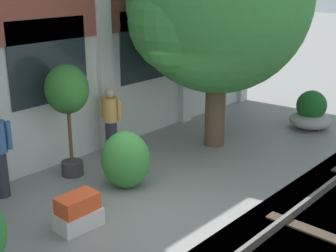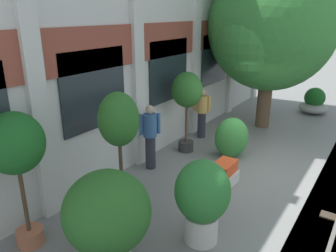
{
  "view_description": "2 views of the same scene",
  "coord_description": "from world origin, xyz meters",
  "px_view_note": "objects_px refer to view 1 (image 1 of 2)",
  "views": [
    {
      "loc": [
        -5.3,
        -5.04,
        3.99
      ],
      "look_at": [
        1.36,
        0.93,
        0.99
      ],
      "focal_mm": 50.0,
      "sensor_mm": 36.0,
      "label": 1
    },
    {
      "loc": [
        -7.6,
        -2.19,
        3.83
      ],
      "look_at": [
        -1.25,
        2.1,
        1.13
      ],
      "focal_mm": 35.0,
      "sensor_mm": 36.0,
      "label": 2
    }
  ],
  "objects_px": {
    "potted_plant_square_trough": "(78,212)",
    "potted_plant_terracotta_small": "(67,95)",
    "resident_watching_tracks": "(111,121)",
    "topiary_hedge": "(126,160)",
    "broadleaf_tree": "(219,4)",
    "potted_plant_wide_bowl": "(311,113)"
  },
  "relations": [
    {
      "from": "resident_watching_tracks",
      "to": "topiary_hedge",
      "type": "xyz_separation_m",
      "value": [
        -0.88,
        -1.4,
        -0.28
      ]
    },
    {
      "from": "broadleaf_tree",
      "to": "potted_plant_terracotta_small",
      "type": "bearing_deg",
      "value": 161.8
    },
    {
      "from": "potted_plant_wide_bowl",
      "to": "resident_watching_tracks",
      "type": "distance_m",
      "value": 5.42
    },
    {
      "from": "potted_plant_square_trough",
      "to": "potted_plant_terracotta_small",
      "type": "distance_m",
      "value": 2.55
    },
    {
      "from": "broadleaf_tree",
      "to": "potted_plant_square_trough",
      "type": "height_order",
      "value": "broadleaf_tree"
    },
    {
      "from": "potted_plant_square_trough",
      "to": "topiary_hedge",
      "type": "bearing_deg",
      "value": 18.36
    },
    {
      "from": "potted_plant_square_trough",
      "to": "resident_watching_tracks",
      "type": "relative_size",
      "value": 0.48
    },
    {
      "from": "potted_plant_square_trough",
      "to": "potted_plant_wide_bowl",
      "type": "xyz_separation_m",
      "value": [
        7.25,
        -0.5,
        0.14
      ]
    },
    {
      "from": "resident_watching_tracks",
      "to": "potted_plant_terracotta_small",
      "type": "bearing_deg",
      "value": -13.91
    },
    {
      "from": "broadleaf_tree",
      "to": "topiary_hedge",
      "type": "distance_m",
      "value": 4.06
    },
    {
      "from": "broadleaf_tree",
      "to": "topiary_hedge",
      "type": "relative_size",
      "value": 4.82
    },
    {
      "from": "potted_plant_square_trough",
      "to": "resident_watching_tracks",
      "type": "distance_m",
      "value": 3.13
    },
    {
      "from": "broadleaf_tree",
      "to": "potted_plant_wide_bowl",
      "type": "xyz_separation_m",
      "value": [
        2.69,
        -1.15,
        -2.87
      ]
    },
    {
      "from": "potted_plant_terracotta_small",
      "to": "topiary_hedge",
      "type": "distance_m",
      "value": 1.7
    },
    {
      "from": "topiary_hedge",
      "to": "potted_plant_square_trough",
      "type": "bearing_deg",
      "value": -161.64
    },
    {
      "from": "potted_plant_terracotta_small",
      "to": "resident_watching_tracks",
      "type": "xyz_separation_m",
      "value": [
        1.21,
        0.16,
        -0.83
      ]
    },
    {
      "from": "resident_watching_tracks",
      "to": "potted_plant_wide_bowl",
      "type": "bearing_deg",
      "value": 132.23
    },
    {
      "from": "potted_plant_terracotta_small",
      "to": "resident_watching_tracks",
      "type": "distance_m",
      "value": 1.48
    },
    {
      "from": "resident_watching_tracks",
      "to": "potted_plant_square_trough",
      "type": "bearing_deg",
      "value": 17.06
    },
    {
      "from": "potted_plant_terracotta_small",
      "to": "topiary_hedge",
      "type": "bearing_deg",
      "value": -74.82
    },
    {
      "from": "topiary_hedge",
      "to": "resident_watching_tracks",
      "type": "bearing_deg",
      "value": 57.96
    },
    {
      "from": "potted_plant_terracotta_small",
      "to": "broadleaf_tree",
      "type": "bearing_deg",
      "value": -18.2
    }
  ]
}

